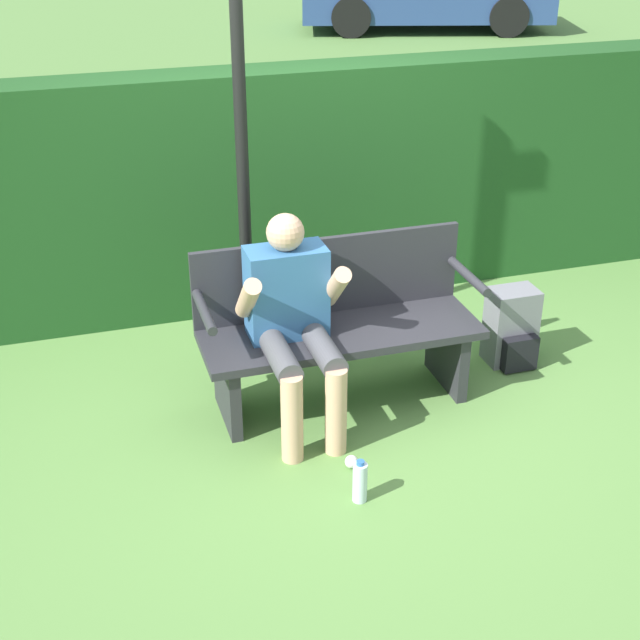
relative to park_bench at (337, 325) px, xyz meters
name	(u,v)px	position (x,y,z in m)	size (l,w,h in m)	color
ground_plane	(340,400)	(0.00, -0.07, -0.44)	(40.00, 40.00, 0.00)	#5B8942
hedge_back	(274,189)	(0.00, 1.33, 0.34)	(12.00, 0.37, 1.55)	#1E4C1E
park_bench	(337,325)	(0.00, 0.00, 0.00)	(1.51, 0.50, 0.89)	#2D2D33
person_seated	(293,314)	(-0.29, -0.14, 0.18)	(0.55, 0.66, 1.12)	#336699
backpack	(512,328)	(1.11, 0.06, -0.22)	(0.28, 0.27, 0.46)	slate
water_bottle	(360,482)	(-0.19, -0.92, -0.33)	(0.07, 0.07, 0.22)	silver
signpost	(240,90)	(-0.36, 0.57, 1.17)	(0.45, 0.09, 2.85)	black
litter_crumple	(351,462)	(-0.14, -0.67, -0.41)	(0.07, 0.07, 0.07)	silver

